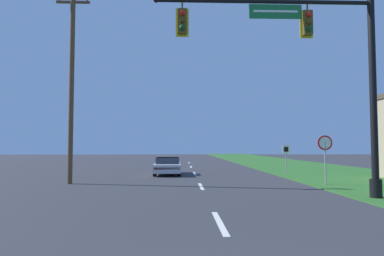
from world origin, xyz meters
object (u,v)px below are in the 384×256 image
at_px(signal_mast, 322,65).
at_px(stop_sign, 325,149).
at_px(utility_pole_near, 72,80).
at_px(route_sign_post, 286,153).
at_px(car_ahead, 168,166).

relative_size(signal_mast, stop_sign, 3.47).
bearing_deg(utility_pole_near, route_sign_post, 22.60).
bearing_deg(signal_mast, car_ahead, 119.14).
relative_size(signal_mast, route_sign_post, 4.28).
distance_m(car_ahead, stop_sign, 10.87).
xyz_separation_m(signal_mast, route_sign_post, (2.04, 11.14, -3.58)).
relative_size(car_ahead, route_sign_post, 2.16).
xyz_separation_m(car_ahead, stop_sign, (8.31, -6.90, 1.26)).
distance_m(signal_mast, stop_sign, 5.86).
xyz_separation_m(car_ahead, utility_pole_near, (-4.96, -5.78, 4.92)).
bearing_deg(utility_pole_near, car_ahead, 49.35).
bearing_deg(route_sign_post, car_ahead, 178.46).
distance_m(signal_mast, utility_pole_near, 12.61).
distance_m(car_ahead, utility_pole_near, 9.07).
bearing_deg(signal_mast, utility_pole_near, 153.67).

